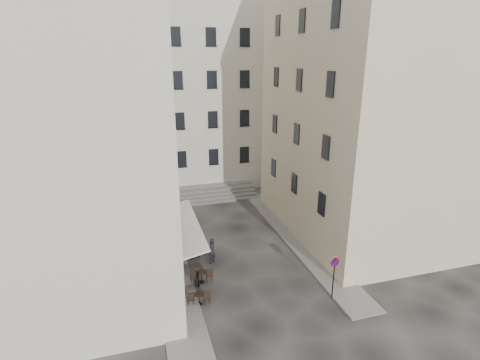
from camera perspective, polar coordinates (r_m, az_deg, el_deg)
name	(u,v)px	position (r m, az deg, el deg)	size (l,w,h in m)	color
ground	(248,269)	(23.68, 1.21, -13.39)	(90.00, 90.00, 0.00)	black
sidewalk_left	(167,248)	(26.34, -11.01, -10.08)	(2.00, 22.00, 0.12)	slate
sidewalk_right	(295,237)	(27.53, 8.38, -8.60)	(2.00, 18.00, 0.12)	slate
building_left	(42,99)	(22.71, -27.89, 10.86)	(12.20, 16.20, 20.60)	beige
building_right	(377,104)	(28.28, 20.20, 10.88)	(12.20, 14.20, 18.60)	beige
building_back	(182,89)	(38.64, -8.86, 13.51)	(18.20, 10.20, 18.60)	beige
cafe_storefront	(174,244)	(22.86, -10.05, -9.52)	(1.74, 7.30, 3.50)	#46100A
stone_steps	(207,194)	(34.51, -5.04, -2.14)	(9.00, 3.15, 0.80)	#5F5D5A
bollard_near	(198,279)	(21.94, -6.37, -14.72)	(0.12, 0.12, 0.98)	black
bollard_mid	(189,249)	(24.92, -7.82, -10.44)	(0.12, 0.12, 0.98)	black
bollard_far	(181,227)	(28.01, -8.92, -7.08)	(0.12, 0.12, 0.98)	black
no_parking_sign	(334,269)	(20.87, 14.18, -13.07)	(0.57, 0.11, 2.50)	black
bistro_table_a	(199,298)	(20.66, -6.29, -17.39)	(1.19, 0.56, 0.84)	black
bistro_table_b	(201,276)	(22.30, -5.91, -14.31)	(1.27, 0.60, 0.89)	black
bistro_table_c	(191,253)	(24.72, -7.53, -10.96)	(1.17, 0.55, 0.82)	black
bistro_table_d	(192,248)	(25.19, -7.28, -10.21)	(1.32, 0.62, 0.93)	black
bistro_table_e	(185,239)	(26.33, -8.33, -8.89)	(1.35, 0.63, 0.95)	black
pedestrian	(212,251)	(23.98, -4.34, -10.69)	(0.61, 0.40, 1.67)	black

